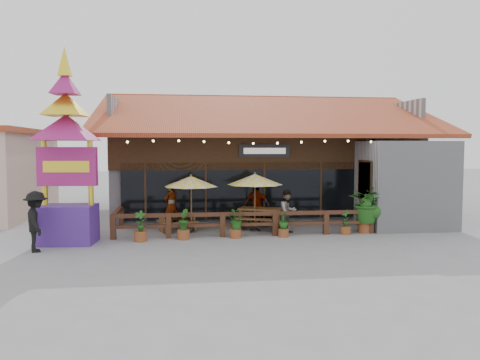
{
  "coord_description": "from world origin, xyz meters",
  "views": [
    {
      "loc": [
        -4.03,
        -17.78,
        3.35
      ],
      "look_at": [
        -1.59,
        1.5,
        1.99
      ],
      "focal_mm": 35.0,
      "sensor_mm": 36.0,
      "label": 1
    }
  ],
  "objects": [
    {
      "name": "umbrella_right",
      "position": [
        -1.09,
        0.64,
        2.06
      ],
      "size": [
        2.56,
        2.56,
        2.36
      ],
      "color": "brown",
      "rests_on": "ground"
    },
    {
      "name": "planter_a",
      "position": [
        -5.48,
        -1.0,
        0.47
      ],
      "size": [
        0.45,
        0.45,
        1.11
      ],
      "color": "brown",
      "rests_on": "ground"
    },
    {
      "name": "pedestrian",
      "position": [
        -8.65,
        -2.24,
        0.98
      ],
      "size": [
        1.13,
        1.44,
        1.96
      ],
      "primitive_type": "imported",
      "rotation": [
        0.0,
        0.0,
        1.94
      ],
      "color": "black",
      "rests_on": "ground"
    },
    {
      "name": "diner_a",
      "position": [
        -4.44,
        1.7,
        0.93
      ],
      "size": [
        0.81,
        0.77,
        1.87
      ],
      "primitive_type": "imported",
      "rotation": [
        0.0,
        0.0,
        3.79
      ],
      "color": "#3C2313",
      "rests_on": "ground"
    },
    {
      "name": "diner_c",
      "position": [
        -0.84,
        1.73,
        0.9
      ],
      "size": [
        1.13,
        0.7,
        1.8
      ],
      "primitive_type": "imported",
      "rotation": [
        0.0,
        0.0,
        2.88
      ],
      "color": "#3C2313",
      "rests_on": "ground"
    },
    {
      "name": "planter_b",
      "position": [
        -3.96,
        -0.81,
        0.5
      ],
      "size": [
        0.45,
        0.45,
        1.11
      ],
      "color": "brown",
      "rests_on": "ground"
    },
    {
      "name": "thai_sign_tower",
      "position": [
        -7.93,
        -1.03,
        3.85
      ],
      "size": [
        2.9,
        2.9,
        7.28
      ],
      "color": "#4B2588",
      "rests_on": "ground"
    },
    {
      "name": "planter_d",
      "position": [
        -0.24,
        -0.82,
        0.45
      ],
      "size": [
        0.48,
        0.48,
        0.94
      ],
      "color": "brown",
      "rests_on": "ground"
    },
    {
      "name": "picnic_table_left",
      "position": [
        -4.2,
        0.95,
        0.46
      ],
      "size": [
        1.72,
        1.59,
        0.69
      ],
      "color": "brown",
      "rests_on": "ground"
    },
    {
      "name": "patio_railing",
      "position": [
        -2.25,
        -0.27,
        0.61
      ],
      "size": [
        10.0,
        2.6,
        0.92
      ],
      "color": "#4D2B1B",
      "rests_on": "ground"
    },
    {
      "name": "umbrella_left",
      "position": [
        -3.64,
        0.63,
        2.0
      ],
      "size": [
        2.65,
        2.65,
        2.3
      ],
      "color": "brown",
      "rests_on": "ground"
    },
    {
      "name": "planter_c",
      "position": [
        -2.05,
        -0.79,
        0.58
      ],
      "size": [
        0.82,
        0.79,
        1.04
      ],
      "color": "brown",
      "rests_on": "ground"
    },
    {
      "name": "diner_b",
      "position": [
        0.09,
        -0.07,
        0.84
      ],
      "size": [
        1.02,
        0.95,
        1.68
      ],
      "primitive_type": "imported",
      "rotation": [
        0.0,
        0.0,
        0.5
      ],
      "color": "#3C2313",
      "rests_on": "ground"
    },
    {
      "name": "restaurant_building",
      "position": [
        0.26,
        6.61,
        2.21
      ],
      "size": [
        15.5,
        14.73,
        6.09
      ],
      "color": "#B5B6BB",
      "rests_on": "ground"
    },
    {
      "name": "picnic_table_right",
      "position": [
        -0.78,
        0.91,
        0.59
      ],
      "size": [
        2.28,
        2.15,
        0.87
      ],
      "color": "brown",
      "rests_on": "ground"
    },
    {
      "name": "ground",
      "position": [
        0.0,
        0.0,
        0.0
      ],
      "size": [
        100.0,
        100.0,
        0.0
      ],
      "primitive_type": "plane",
      "color": "gray",
      "rests_on": "ground"
    },
    {
      "name": "tropical_plant",
      "position": [
        3.14,
        -0.33,
        1.16
      ],
      "size": [
        1.73,
        1.84,
        2.03
      ],
      "color": "brown",
      "rests_on": "ground"
    },
    {
      "name": "planter_e",
      "position": [
        2.24,
        -0.61,
        0.4
      ],
      "size": [
        0.4,
        0.4,
        0.95
      ],
      "color": "brown",
      "rests_on": "ground"
    }
  ]
}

